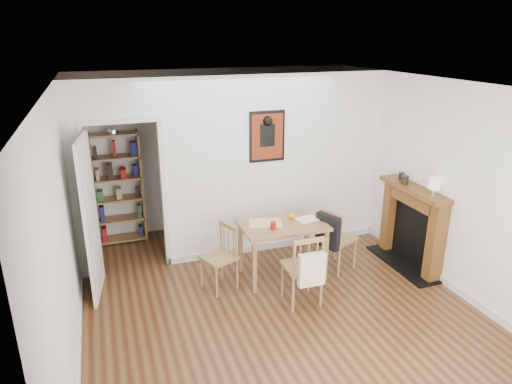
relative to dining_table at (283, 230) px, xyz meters
name	(u,v)px	position (x,y,z in m)	size (l,w,h in m)	color
ground	(274,300)	(-0.33, -0.54, -0.67)	(5.20, 5.20, 0.00)	brown
room_shell	(247,169)	(-0.23, 0.80, 0.63)	(5.20, 5.20, 5.20)	white
dining_table	(283,230)	(0.00, 0.00, 0.00)	(1.11, 0.71, 0.76)	olive
chair_left	(219,258)	(-0.88, -0.03, -0.24)	(0.55, 0.55, 0.85)	#A17D4B
chair_right	(337,238)	(0.78, -0.07, -0.20)	(0.62, 0.58, 0.89)	#A17D4B
chair_front	(302,268)	(-0.02, -0.68, -0.20)	(0.47, 0.54, 0.93)	#A17D4B
bookshelf	(118,189)	(-1.96, 1.86, 0.20)	(0.74, 0.29, 1.75)	olive
fireplace	(413,224)	(1.83, -0.29, -0.05)	(0.45, 1.25, 1.16)	brown
red_glass	(273,226)	(-0.18, -0.11, 0.14)	(0.08, 0.08, 0.10)	maroon
orange_fruit	(292,216)	(0.18, 0.12, 0.14)	(0.09, 0.09, 0.09)	orange
placemat	(266,223)	(-0.20, 0.10, 0.09)	(0.43, 0.32, 0.00)	#F2E8C7
notebook	(307,219)	(0.36, 0.03, 0.10)	(0.29, 0.21, 0.01)	white
mantel_lamp	(435,184)	(1.80, -0.64, 0.64)	(0.15, 0.15, 0.24)	silver
ceramic_jar_a	(405,180)	(1.73, -0.14, 0.55)	(0.10, 0.10, 0.12)	black
ceramic_jar_b	(402,176)	(1.81, 0.04, 0.55)	(0.08, 0.08, 0.11)	black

